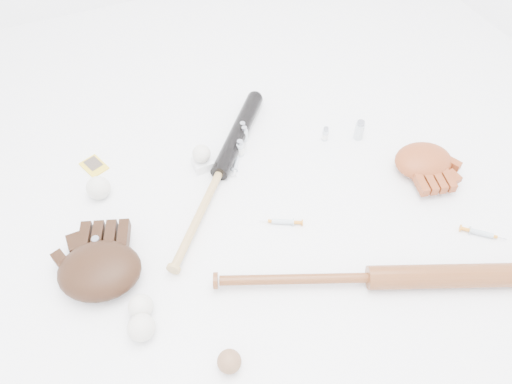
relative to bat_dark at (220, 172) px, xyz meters
name	(u,v)px	position (x,y,z in m)	size (l,w,h in m)	color
bat_dark	(220,172)	(0.00, 0.00, 0.00)	(0.87, 0.06, 0.06)	black
bat_wood	(371,278)	(0.26, -0.57, 0.00)	(0.98, 0.07, 0.07)	brown
glove_dark	(99,270)	(-0.47, -0.24, 0.02)	(0.29, 0.29, 0.11)	black
glove_tan	(423,161)	(0.67, -0.25, 0.01)	(0.24, 0.24, 0.09)	brown
trading_card	(94,166)	(-0.40, 0.23, -0.03)	(0.07, 0.10, 0.01)	gold
pedestal	(203,163)	(-0.04, 0.08, -0.01)	(0.07, 0.07, 0.04)	white
baseball_on_pedestal	(201,154)	(-0.04, 0.08, 0.04)	(0.06, 0.06, 0.06)	beige
baseball_left	(141,306)	(-0.39, -0.39, 0.00)	(0.07, 0.07, 0.07)	beige
baseball_upper	(98,188)	(-0.40, 0.09, 0.01)	(0.08, 0.08, 0.08)	beige
baseball_mid	(141,328)	(-0.40, -0.45, 0.01)	(0.08, 0.08, 0.08)	beige
baseball_aged	(229,361)	(-0.22, -0.63, 0.00)	(0.07, 0.07, 0.07)	brown
syringe_1	(282,222)	(0.12, -0.27, -0.02)	(0.16, 0.03, 0.02)	#ADBCC6
syringe_2	(236,164)	(0.07, 0.03, -0.02)	(0.13, 0.02, 0.02)	#ADBCC6
syringe_3	(481,233)	(0.68, -0.56, -0.02)	(0.16, 0.03, 0.02)	#ADBCC6
vial_0	(244,134)	(0.15, 0.14, 0.00)	(0.03, 0.03, 0.07)	silver
vial_1	(243,129)	(0.16, 0.17, 0.00)	(0.03, 0.03, 0.06)	silver
vial_2	(240,148)	(0.11, 0.08, 0.00)	(0.03, 0.03, 0.07)	silver
vial_3	(359,130)	(0.55, -0.02, 0.01)	(0.04, 0.04, 0.08)	silver
vial_4	(98,245)	(-0.45, -0.14, 0.01)	(0.03, 0.03, 0.08)	silver
vial_5	(325,134)	(0.43, 0.02, 0.00)	(0.02, 0.02, 0.06)	silver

